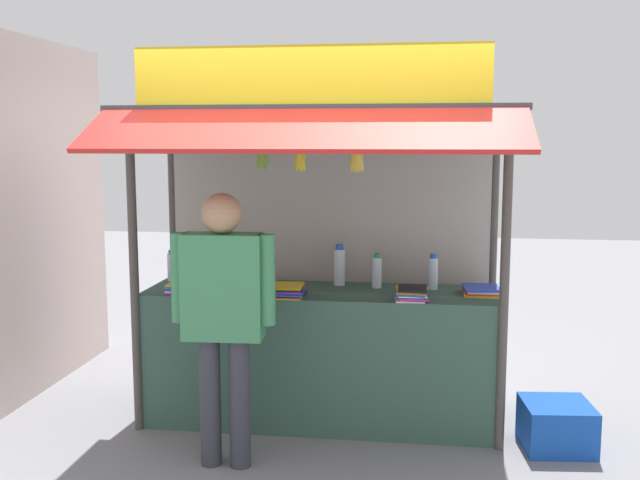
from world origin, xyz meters
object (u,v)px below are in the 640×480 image
(magazine_stack_far_left, at_px, (412,293))
(vendor_person, at_px, (223,304))
(water_bottle_front_right, at_px, (433,273))
(banana_bunch_inner_left, at_px, (357,159))
(banana_bunch_leftmost, at_px, (300,160))
(water_bottle_center, at_px, (172,267))
(banana_bunch_inner_right, at_px, (262,159))
(magazine_stack_rear_center, at_px, (482,291))
(magazine_stack_far_right, at_px, (186,287))
(plastic_crate, at_px, (556,425))
(water_bottle_right, at_px, (339,266))
(magazine_stack_left, at_px, (288,291))
(water_bottle_mid_right, at_px, (377,272))

(magazine_stack_far_left, relative_size, vendor_person, 0.17)
(water_bottle_front_right, distance_m, banana_bunch_inner_left, 1.10)
(banana_bunch_leftmost, xyz_separation_m, vendor_person, (-0.40, -0.37, -0.84))
(water_bottle_center, height_order, vendor_person, vendor_person)
(magazine_stack_far_left, xyz_separation_m, vendor_person, (-1.09, -0.61, 0.03))
(water_bottle_center, height_order, banana_bunch_inner_right, banana_bunch_inner_right)
(magazine_stack_rear_center, distance_m, magazine_stack_far_right, 2.00)
(water_bottle_center, bearing_deg, banana_bunch_inner_right, -37.24)
(banana_bunch_inner_left, bearing_deg, banana_bunch_inner_right, -179.96)
(magazine_stack_rear_center, distance_m, plastic_crate, 0.97)
(banana_bunch_inner_right, bearing_deg, vendor_person, -113.90)
(water_bottle_right, distance_m, magazine_stack_far_right, 1.08)
(magazine_stack_left, relative_size, magazine_stack_far_left, 0.94)
(magazine_stack_far_right, relative_size, banana_bunch_inner_right, 0.97)
(banana_bunch_inner_right, distance_m, vendor_person, 0.93)
(magazine_stack_left, distance_m, magazine_stack_rear_center, 1.30)
(water_bottle_right, height_order, plastic_crate, water_bottle_right)
(magazine_stack_far_left, relative_size, plastic_crate, 0.68)
(water_bottle_center, bearing_deg, banana_bunch_inner_left, -23.88)
(magazine_stack_far_left, relative_size, banana_bunch_leftmost, 1.06)
(magazine_stack_left, distance_m, magazine_stack_far_left, 0.82)
(water_bottle_front_right, bearing_deg, magazine_stack_left, -158.95)
(magazine_stack_rear_center, relative_size, banana_bunch_leftmost, 1.02)
(water_bottle_center, distance_m, vendor_person, 1.19)
(water_bottle_right, xyz_separation_m, banana_bunch_inner_right, (-0.41, -0.65, 0.77))
(water_bottle_right, bearing_deg, vendor_person, -119.51)
(magazine_stack_far_right, distance_m, vendor_person, 0.76)
(water_bottle_front_right, distance_m, banana_bunch_inner_right, 1.45)
(magazine_stack_far_left, xyz_separation_m, magazine_stack_far_right, (-1.52, 0.02, -0.01))
(water_bottle_right, bearing_deg, water_bottle_mid_right, -13.23)
(banana_bunch_inner_right, xyz_separation_m, banana_bunch_inner_left, (0.59, 0.00, -0.00))
(banana_bunch_leftmost, bearing_deg, water_bottle_right, 75.01)
(banana_bunch_inner_right, relative_size, plastic_crate, 0.62)
(magazine_stack_far_left, height_order, banana_bunch_leftmost, banana_bunch_leftmost)
(magazine_stack_far_left, height_order, vendor_person, vendor_person)
(magazine_stack_far_right, distance_m, banana_bunch_leftmost, 1.23)
(banana_bunch_leftmost, bearing_deg, banana_bunch_inner_left, -0.16)
(vendor_person, bearing_deg, water_bottle_front_right, -145.00)
(vendor_person, distance_m, plastic_crate, 2.26)
(water_bottle_right, distance_m, magazine_stack_rear_center, 1.01)
(magazine_stack_left, bearing_deg, magazine_stack_far_right, 176.89)
(banana_bunch_leftmost, xyz_separation_m, banana_bunch_inner_left, (0.35, -0.00, 0.01))
(water_bottle_mid_right, height_order, plastic_crate, water_bottle_mid_right)
(magazine_stack_rear_center, xyz_separation_m, vendor_person, (-1.56, -0.82, 0.04))
(magazine_stack_rear_center, distance_m, banana_bunch_inner_right, 1.71)
(water_bottle_mid_right, bearing_deg, magazine_stack_rear_center, -10.38)
(water_bottle_right, relative_size, magazine_stack_rear_center, 1.04)
(water_bottle_mid_right, relative_size, magazine_stack_left, 0.89)
(water_bottle_front_right, relative_size, magazine_stack_far_left, 0.86)
(water_bottle_front_right, relative_size, magazine_stack_left, 0.91)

